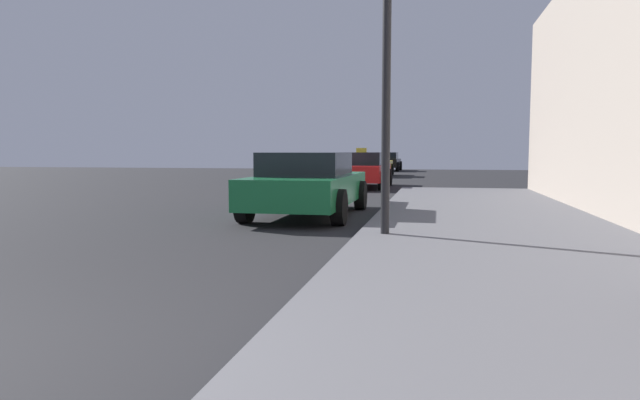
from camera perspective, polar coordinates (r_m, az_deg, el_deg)
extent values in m
cylinder|color=black|center=(7.73, 6.80, 9.86)|extent=(0.12, 0.12, 3.59)
cube|color=#196638|center=(11.16, -1.15, 1.17)|extent=(1.72, 4.37, 0.55)
cube|color=black|center=(10.93, -1.42, 3.71)|extent=(1.51, 1.97, 0.45)
cylinder|color=black|center=(12.74, -3.51, 0.61)|extent=(0.22, 0.64, 0.64)
cylinder|color=black|center=(12.40, 4.19, 0.49)|extent=(0.22, 0.64, 0.64)
cylinder|color=black|center=(10.08, -7.72, -0.56)|extent=(0.22, 0.64, 0.64)
cylinder|color=black|center=(9.64, 1.96, -0.77)|extent=(0.22, 0.64, 0.64)
cube|color=red|center=(20.27, 4.34, 2.84)|extent=(1.71, 4.45, 0.55)
cube|color=black|center=(20.04, 4.26, 4.24)|extent=(1.51, 2.00, 0.45)
cube|color=yellow|center=(20.03, 4.27, 5.12)|extent=(0.36, 0.14, 0.16)
cylinder|color=black|center=(21.81, 2.59, 2.40)|extent=(0.22, 0.64, 0.64)
cylinder|color=black|center=(21.60, 7.09, 2.34)|extent=(0.22, 0.64, 0.64)
cylinder|color=black|center=(19.01, 1.21, 2.04)|extent=(0.22, 0.64, 0.64)
cylinder|color=black|center=(18.77, 6.36, 1.97)|extent=(0.22, 0.64, 0.64)
cube|color=yellow|center=(30.12, 5.46, 3.50)|extent=(1.77, 4.44, 0.55)
cube|color=black|center=(29.89, 5.42, 4.45)|extent=(1.56, 2.00, 0.45)
cylinder|color=black|center=(31.64, 4.15, 3.17)|extent=(0.22, 0.64, 0.64)
cylinder|color=black|center=(31.45, 7.35, 3.14)|extent=(0.22, 0.64, 0.64)
cylinder|color=black|center=(28.83, 3.38, 3.01)|extent=(0.22, 0.64, 0.64)
cylinder|color=black|center=(28.63, 6.90, 2.97)|extent=(0.22, 0.64, 0.64)
cube|color=black|center=(38.66, 6.83, 3.80)|extent=(1.71, 4.51, 0.55)
cube|color=black|center=(38.43, 6.81, 4.54)|extent=(1.51, 2.03, 0.45)
cube|color=yellow|center=(38.43, 6.81, 4.99)|extent=(0.36, 0.14, 0.16)
cylinder|color=black|center=(40.19, 5.79, 3.53)|extent=(0.22, 0.64, 0.64)
cylinder|color=black|center=(40.04, 8.23, 3.50)|extent=(0.22, 0.64, 0.64)
cylinder|color=black|center=(37.32, 5.32, 3.43)|extent=(0.22, 0.64, 0.64)
cylinder|color=black|center=(37.16, 7.94, 3.40)|extent=(0.22, 0.64, 0.64)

